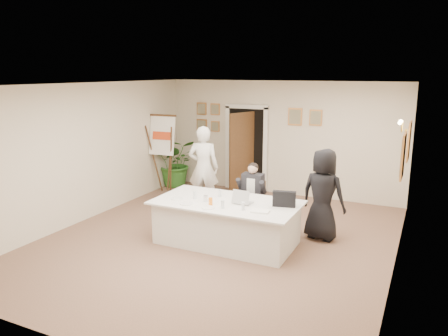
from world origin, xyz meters
TOP-DOWN VIEW (x-y plane):
  - floor at (0.00, 0.00)m, footprint 7.00×7.00m
  - ceiling at (0.00, 0.00)m, footprint 6.00×7.00m
  - wall_back at (0.00, 3.50)m, footprint 6.00×0.10m
  - wall_front at (0.00, -3.50)m, footprint 6.00×0.10m
  - wall_left at (-3.00, 0.00)m, footprint 0.10×7.00m
  - wall_right at (3.00, 0.00)m, footprint 0.10×7.00m
  - doorway at (-0.88, 3.32)m, footprint 1.14×0.86m
  - pictures_back_wall at (-0.80, 3.47)m, footprint 3.40×0.06m
  - pictures_right_wall at (2.97, 1.20)m, footprint 0.06×2.20m
  - wall_sconce at (2.90, 1.20)m, footprint 0.20×0.30m
  - conference_table at (0.19, -0.05)m, footprint 2.56×1.37m
  - seated_man at (0.28, 0.92)m, footprint 0.65×0.68m
  - flip_chart at (-2.65, 2.33)m, footprint 0.69×0.45m
  - standing_man at (-1.15, 1.60)m, footprint 0.77×0.61m
  - standing_woman at (1.67, 0.90)m, footprint 0.91×0.69m
  - potted_palm at (-2.72, 2.99)m, footprint 1.50×1.45m
  - laptop at (0.49, -0.00)m, footprint 0.35×0.37m
  - laptop_bag at (1.19, 0.10)m, footprint 0.40×0.18m
  - paper_stack at (0.93, -0.34)m, footprint 0.32×0.24m
  - plate_left at (-0.69, -0.29)m, footprint 0.28×0.28m
  - plate_mid at (-0.38, -0.48)m, footprint 0.24×0.24m
  - plate_near at (0.07, -0.52)m, footprint 0.24×0.24m
  - glass_a at (-0.40, -0.14)m, footprint 0.07×0.07m
  - glass_b at (0.30, -0.43)m, footprint 0.07×0.07m
  - glass_c at (0.64, -0.37)m, footprint 0.07×0.07m
  - glass_d at (-0.04, 0.16)m, footprint 0.07×0.07m
  - oj_glass at (0.03, -0.36)m, footprint 0.08×0.08m
  - steel_jug at (-0.14, -0.22)m, footprint 0.10×0.10m

SIDE VIEW (x-z plane):
  - floor at x=0.00m, z-range 0.00..0.00m
  - conference_table at x=0.19m, z-range 0.01..0.78m
  - potted_palm at x=-2.72m, z-range 0.00..1.28m
  - seated_man at x=0.28m, z-range 0.00..1.31m
  - plate_left at x=-0.69m, z-range 0.78..0.79m
  - plate_mid at x=-0.38m, z-range 0.78..0.79m
  - plate_near at x=0.07m, z-range 0.78..0.79m
  - paper_stack at x=0.93m, z-range 0.78..0.80m
  - steel_jug at x=-0.14m, z-range 0.78..0.89m
  - oj_glass at x=0.03m, z-range 0.78..0.91m
  - standing_woman at x=1.67m, z-range 0.00..1.68m
  - glass_a at x=-0.40m, z-range 0.77..0.92m
  - glass_b at x=0.30m, z-range 0.77..0.92m
  - glass_c at x=0.64m, z-range 0.77..0.92m
  - glass_d at x=-0.04m, z-range 0.77..0.92m
  - flip_chart at x=-2.65m, z-range -0.07..1.87m
  - laptop_bag at x=1.19m, z-range 0.78..1.05m
  - laptop at x=0.49m, z-range 0.78..1.05m
  - standing_man at x=-1.15m, z-range 0.00..1.86m
  - doorway at x=-0.88m, z-range -0.06..2.14m
  - wall_back at x=0.00m, z-range 0.00..2.80m
  - wall_front at x=0.00m, z-range 0.00..2.80m
  - wall_left at x=-3.00m, z-range 0.00..2.80m
  - wall_right at x=3.00m, z-range 0.00..2.80m
  - pictures_right_wall at x=2.97m, z-range 1.35..2.15m
  - pictures_back_wall at x=-0.80m, z-range 1.45..2.25m
  - wall_sconce at x=2.90m, z-range 1.98..2.22m
  - ceiling at x=0.00m, z-range 2.79..2.81m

